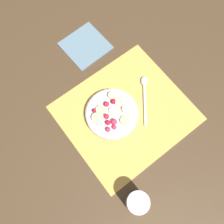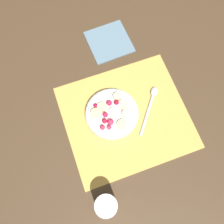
% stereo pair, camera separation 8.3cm
% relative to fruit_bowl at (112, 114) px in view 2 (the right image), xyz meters
% --- Properties ---
extents(ground_plane, '(3.00, 3.00, 0.00)m').
position_rel_fruit_bowl_xyz_m(ground_plane, '(-0.04, 0.02, -0.02)').
color(ground_plane, '#4C3823').
extents(placemat, '(0.42, 0.38, 0.01)m').
position_rel_fruit_bowl_xyz_m(placemat, '(-0.04, 0.02, -0.02)').
color(placemat, '#E0B251').
rests_on(placemat, ground_plane).
extents(fruit_bowl, '(0.18, 0.18, 0.05)m').
position_rel_fruit_bowl_xyz_m(fruit_bowl, '(0.00, 0.00, 0.00)').
color(fruit_bowl, silver).
rests_on(fruit_bowl, placemat).
extents(spoon, '(0.13, 0.16, 0.01)m').
position_rel_fruit_bowl_xyz_m(spoon, '(-0.15, -0.00, -0.01)').
color(spoon, silver).
rests_on(spoon, placemat).
extents(drinking_glass, '(0.07, 0.07, 0.10)m').
position_rel_fruit_bowl_xyz_m(drinking_glass, '(0.11, 0.27, 0.03)').
color(drinking_glass, white).
rests_on(drinking_glass, ground_plane).
extents(napkin, '(0.16, 0.16, 0.01)m').
position_rel_fruit_bowl_xyz_m(napkin, '(-0.09, -0.29, -0.02)').
color(napkin, slate).
rests_on(napkin, ground_plane).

